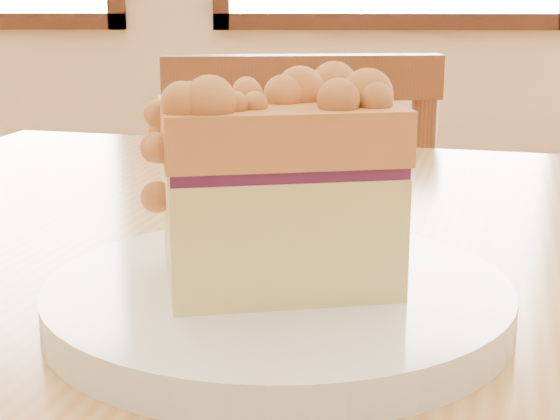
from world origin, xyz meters
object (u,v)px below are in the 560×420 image
cafe_table_main (456,396)px  plate (278,301)px  cake_slice (278,175)px  cafe_chair_main (292,325)px

cafe_table_main → plate: 0.22m
cake_slice → cafe_chair_main: bearing=78.9°
cafe_table_main → cafe_chair_main: (-0.13, 0.64, -0.21)m
cafe_table_main → cake_slice: 0.26m
cafe_table_main → cake_slice: bearing=-120.1°
cafe_table_main → plate: plate is taller
cafe_chair_main → cake_slice: bearing=84.7°
cafe_table_main → cafe_chair_main: size_ratio=1.45×
plate → cake_slice: cake_slice is taller
cafe_table_main → cafe_chair_main: bearing=113.8°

